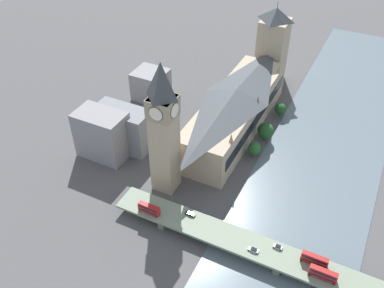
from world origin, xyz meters
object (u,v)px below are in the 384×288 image
clock_tower (164,127)px  double_decker_bus_mid (149,208)px  victoria_tower (272,46)px  road_bridge (281,258)px  car_northbound_tail (278,247)px  double_decker_bus_lead (323,274)px  car_southbound_lead (190,214)px  car_southbound_mid (253,250)px  double_decker_bus_rear (315,259)px  parliament_hall (235,109)px

clock_tower → double_decker_bus_mid: size_ratio=6.68×
victoria_tower → road_bridge: 156.31m
road_bridge → car_northbound_tail: bearing=-52.6°
double_decker_bus_lead → car_northbound_tail: double_decker_bus_lead is taller
car_northbound_tail → car_southbound_lead: (41.73, 0.16, 0.02)m
car_southbound_lead → car_southbound_mid: bearing=169.8°
double_decker_bus_rear → car_northbound_tail: 15.79m
victoria_tower → car_northbound_tail: 151.81m
parliament_hall → car_northbound_tail: parliament_hall is taller
victoria_tower → double_decker_bus_lead: 165.04m
parliament_hall → double_decker_bus_rear: size_ratio=9.16×
victoria_tower → double_decker_bus_rear: bearing=115.2°
double_decker_bus_rear → car_northbound_tail: double_decker_bus_rear is taller
road_bridge → car_southbound_mid: 11.90m
car_southbound_mid → car_southbound_lead: bearing=-10.2°
clock_tower → double_decker_bus_mid: (-4.56, 24.21, -29.27)m
road_bridge → double_decker_bus_rear: size_ratio=14.12×
car_southbound_lead → car_northbound_tail: bearing=-179.8°
road_bridge → double_decker_bus_lead: double_decker_bus_lead is taller
car_southbound_lead → double_decker_bus_mid: bearing=21.7°
clock_tower → car_southbound_lead: size_ratio=14.95×
double_decker_bus_rear → car_northbound_tail: size_ratio=2.74×
clock_tower → car_southbound_lead: bearing=142.3°
parliament_hall → double_decker_bus_rear: parliament_hall is taller
car_northbound_tail → car_southbound_mid: (8.77, 6.09, 0.00)m
double_decker_bus_mid → double_decker_bus_rear: (-75.04, -6.30, 0.06)m
road_bridge → double_decker_bus_mid: (62.14, 3.62, 3.69)m
clock_tower → double_decker_bus_mid: clock_tower is taller
double_decker_bus_rear → double_decker_bus_mid: bearing=4.8°
victoria_tower → double_decker_bus_lead: size_ratio=4.95×
car_northbound_tail → car_southbound_lead: car_southbound_lead is taller
victoria_tower → road_bridge: (-54.07, 145.09, -21.44)m
car_southbound_mid → double_decker_bus_rear: bearing=-168.0°
clock_tower → parliament_hall: bearing=-101.8°
double_decker_bus_lead → car_southbound_mid: size_ratio=2.41×
parliament_hall → clock_tower: 66.29m
road_bridge → car_southbound_lead: bearing=-4.4°
victoria_tower → car_southbound_lead: victoria_tower is taller
car_southbound_lead → clock_tower: bearing=-37.7°
double_decker_bus_rear → car_northbound_tail: bearing=-3.3°
double_decker_bus_lead → car_southbound_lead: size_ratio=2.40×
victoria_tower → double_decker_bus_rear: size_ratio=5.06×
victoria_tower → car_northbound_tail: size_ratio=13.87×
victoria_tower → car_southbound_mid: victoria_tower is taller
parliament_hall → double_decker_bus_rear: bearing=130.5°
clock_tower → car_southbound_lead: 41.98m
road_bridge → car_northbound_tail: (2.73, -3.58, 1.75)m
double_decker_bus_rear → car_southbound_mid: 25.03m
double_decker_bus_mid → double_decker_bus_rear: double_decker_bus_rear is taller
car_southbound_lead → car_southbound_mid: 33.49m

